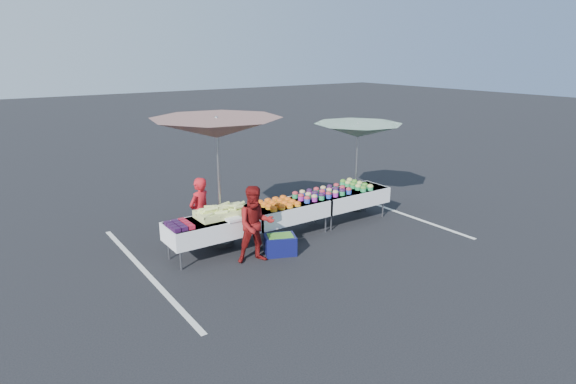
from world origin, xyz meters
TOP-DOWN VIEW (x-y plane):
  - ground at (0.00, 0.00)m, footprint 80.00×80.00m
  - stripe_left at (-3.20, 0.00)m, footprint 0.10×5.00m
  - stripe_right at (3.20, 0.00)m, footprint 0.10×5.00m
  - table_left at (-1.80, 0.00)m, footprint 1.86×0.81m
  - table_center at (0.00, 0.00)m, footprint 1.86×0.81m
  - table_right at (1.80, 0.00)m, footprint 1.86×0.81m
  - berry_punnets at (-2.51, -0.06)m, footprint 0.40×0.54m
  - corn_pile at (-1.54, 0.04)m, footprint 1.16×0.57m
  - plastic_bags at (-1.50, -0.30)m, footprint 0.30×0.25m
  - carrot_bowls at (-0.25, -0.01)m, footprint 0.75×0.69m
  - potato_cups at (0.95, 0.00)m, footprint 1.34×0.58m
  - bean_baskets at (2.06, 0.08)m, footprint 0.36×0.86m
  - vendor at (-1.82, 0.55)m, footprint 0.63×0.54m
  - customer at (-1.27, -0.75)m, footprint 0.87×0.76m
  - umbrella_left at (-1.43, 0.40)m, footprint 3.14×3.14m
  - umbrella_right at (2.46, 0.53)m, footprint 2.58×2.58m
  - storage_bin at (-0.70, -0.72)m, footprint 0.73×0.64m

SIDE VIEW (x-z plane):
  - ground at x=0.00m, z-range 0.00..0.00m
  - stripe_left at x=-3.20m, z-range 0.00..0.00m
  - stripe_right at x=3.20m, z-range 0.00..0.00m
  - storage_bin at x=-0.70m, z-range 0.01..0.40m
  - table_left at x=-1.80m, z-range 0.21..0.96m
  - table_center at x=0.00m, z-range 0.21..0.96m
  - table_right at x=1.80m, z-range 0.21..0.96m
  - vendor at x=-1.82m, z-range 0.00..1.47m
  - customer at x=-1.27m, z-range 0.00..1.50m
  - plastic_bags at x=-1.50m, z-range 0.75..0.80m
  - berry_punnets at x=-2.51m, z-range 0.75..0.83m
  - carrot_bowls at x=-0.25m, z-range 0.75..0.85m
  - bean_baskets at x=2.06m, z-range 0.75..0.90m
  - potato_cups at x=0.95m, z-range 0.75..0.91m
  - corn_pile at x=-1.54m, z-range 0.71..0.97m
  - umbrella_right at x=2.46m, z-range 0.91..3.14m
  - umbrella_left at x=-1.43m, z-range 1.09..3.78m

